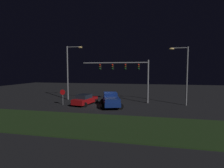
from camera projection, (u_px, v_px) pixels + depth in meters
ground_plane at (107, 105)px, 24.90m from camera, size 80.00×80.00×0.00m
grass_median at (84, 124)px, 16.13m from camera, size 26.64×6.99×0.10m
pickup_truck at (111, 99)px, 24.05m from camera, size 3.91×5.75×1.80m
car_sedan at (85, 100)px, 25.25m from camera, size 3.02×4.66×1.51m
traffic_signal_gantry at (126, 70)px, 26.82m from camera, size 10.32×0.56×6.50m
street_lamp_left at (70, 67)px, 29.24m from camera, size 2.77×0.44×8.93m
street_lamp_right at (183, 69)px, 24.46m from camera, size 2.58×0.44×8.20m
stop_sign at (63, 94)px, 24.86m from camera, size 0.76×0.08×2.23m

